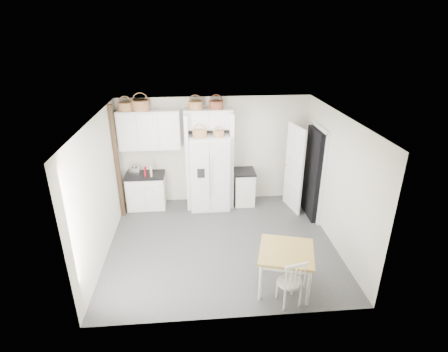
{
  "coord_description": "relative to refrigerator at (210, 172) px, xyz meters",
  "views": [
    {
      "loc": [
        -0.47,
        -5.99,
        4.1
      ],
      "look_at": [
        0.08,
        0.4,
        1.31
      ],
      "focal_mm": 28.0,
      "sensor_mm": 36.0,
      "label": 1
    }
  ],
  "objects": [
    {
      "name": "doorway_void",
      "position": [
        2.31,
        -0.62,
        0.13
      ],
      "size": [
        0.18,
        0.85,
        2.05
      ],
      "primitive_type": "cube",
      "color": "black",
      "rests_on": "floor"
    },
    {
      "name": "ceiling",
      "position": [
        0.15,
        -1.62,
        1.71
      ],
      "size": [
        4.5,
        4.5,
        0.0
      ],
      "primitive_type": "plane",
      "color": "white",
      "rests_on": "wall_back"
    },
    {
      "name": "fridge_panel_right",
      "position": [
        0.51,
        0.08,
        0.26
      ],
      "size": [
        0.08,
        0.6,
        2.3
      ],
      "primitive_type": "cube",
      "color": "silver",
      "rests_on": "floor"
    },
    {
      "name": "wall_left",
      "position": [
        -2.1,
        -1.62,
        0.41
      ],
      "size": [
        0.0,
        4.0,
        4.0
      ],
      "primitive_type": "plane",
      "rotation": [
        1.57,
        0.0,
        1.57
      ],
      "color": "beige",
      "rests_on": "floor"
    },
    {
      "name": "counter_left",
      "position": [
        -1.53,
        0.08,
        -0.06
      ],
      "size": [
        0.92,
        0.59,
        0.04
      ],
      "primitive_type": "cube",
      "color": "black",
      "rests_on": "base_cab_left"
    },
    {
      "name": "base_cab_left",
      "position": [
        -1.53,
        0.08,
        -0.48
      ],
      "size": [
        0.88,
        0.56,
        0.82
      ],
      "primitive_type": "cube",
      "color": "silver",
      "rests_on": "floor"
    },
    {
      "name": "basket_bridge_b",
      "position": [
        0.18,
        0.21,
        1.55
      ],
      "size": [
        0.32,
        0.32,
        0.18
      ],
      "primitive_type": "cylinder",
      "color": "brown",
      "rests_on": "bridge_cabinet"
    },
    {
      "name": "upper_cabinet",
      "position": [
        -1.35,
        0.21,
        1.01
      ],
      "size": [
        1.4,
        0.34,
        0.9
      ],
      "primitive_type": "cube",
      "color": "silver",
      "rests_on": "wall_back"
    },
    {
      "name": "trim_post",
      "position": [
        -2.05,
        -0.27,
        0.41
      ],
      "size": [
        0.09,
        0.09,
        2.6
      ],
      "primitive_type": "cube",
      "color": "#302213",
      "rests_on": "floor"
    },
    {
      "name": "cookbook_red",
      "position": [
        -1.5,
        -0.0,
        0.07
      ],
      "size": [
        0.04,
        0.14,
        0.21
      ],
      "primitive_type": "cube",
      "rotation": [
        0.0,
        0.0,
        -0.05
      ],
      "color": "#A90F1B",
      "rests_on": "counter_left"
    },
    {
      "name": "basket_bridge_a",
      "position": [
        -0.28,
        0.21,
        1.55
      ],
      "size": [
        0.32,
        0.32,
        0.18
      ],
      "primitive_type": "cylinder",
      "color": "#9C5C34",
      "rests_on": "bridge_cabinet"
    },
    {
      "name": "wall_back",
      "position": [
        0.15,
        0.38,
        0.41
      ],
      "size": [
        4.5,
        0.0,
        4.5
      ],
      "primitive_type": "plane",
      "rotation": [
        1.57,
        0.0,
        0.0
      ],
      "color": "beige",
      "rests_on": "floor"
    },
    {
      "name": "fridge_panel_left",
      "position": [
        -0.51,
        0.08,
        0.26
      ],
      "size": [
        0.08,
        0.6,
        2.3
      ],
      "primitive_type": "cube",
      "color": "silver",
      "rests_on": "floor"
    },
    {
      "name": "wall_right",
      "position": [
        2.4,
        -1.62,
        0.41
      ],
      "size": [
        0.0,
        4.0,
        4.0
      ],
      "primitive_type": "plane",
      "rotation": [
        1.57,
        0.0,
        -1.57
      ],
      "color": "beige",
      "rests_on": "floor"
    },
    {
      "name": "bridge_cabinet",
      "position": [
        -0.0,
        0.21,
        1.23
      ],
      "size": [
        1.12,
        0.34,
        0.45
      ],
      "primitive_type": "cube",
      "color": "silver",
      "rests_on": "wall_back"
    },
    {
      "name": "windsor_chair",
      "position": [
        1.08,
        -3.37,
        -0.49
      ],
      "size": [
        0.46,
        0.44,
        0.8
      ],
      "primitive_type": "cube",
      "rotation": [
        0.0,
        0.0,
        0.22
      ],
      "color": "silver",
      "rests_on": "floor"
    },
    {
      "name": "counter_right",
      "position": [
        0.84,
        0.08,
        -0.05
      ],
      "size": [
        0.51,
        0.6,
        0.04
      ],
      "primitive_type": "cube",
      "color": "black",
      "rests_on": "base_cab_right"
    },
    {
      "name": "basket_upper_a",
      "position": [
        -1.82,
        0.21,
        1.55
      ],
      "size": [
        0.32,
        0.32,
        0.18
      ],
      "primitive_type": "cylinder",
      "color": "#9C5C34",
      "rests_on": "upper_cabinet"
    },
    {
      "name": "toaster",
      "position": [
        -1.75,
        0.08,
        0.05
      ],
      "size": [
        0.28,
        0.19,
        0.18
      ],
      "primitive_type": "cube",
      "rotation": [
        0.0,
        0.0,
        -0.14
      ],
      "color": "silver",
      "rests_on": "counter_left"
    },
    {
      "name": "cookbook_cream",
      "position": [
        -1.36,
        -0.0,
        0.09
      ],
      "size": [
        0.05,
        0.18,
        0.26
      ],
      "primitive_type": "cube",
      "rotation": [
        0.0,
        0.0,
        0.07
      ],
      "color": "beige",
      "rests_on": "counter_left"
    },
    {
      "name": "basket_fridge_b",
      "position": [
        0.21,
        -0.1,
        0.96
      ],
      "size": [
        0.25,
        0.25,
        0.13
      ],
      "primitive_type": "cylinder",
      "color": "#9C5C34",
      "rests_on": "refrigerator"
    },
    {
      "name": "base_cab_right",
      "position": [
        0.84,
        0.08,
        -0.48
      ],
      "size": [
        0.47,
        0.56,
        0.82
      ],
      "primitive_type": "cube",
      "color": "silver",
      "rests_on": "floor"
    },
    {
      "name": "basket_upper_b",
      "position": [
        -1.49,
        0.21,
        1.57
      ],
      "size": [
        0.38,
        0.38,
        0.22
      ],
      "primitive_type": "cylinder",
      "color": "#9C5C34",
      "rests_on": "upper_cabinet"
    },
    {
      "name": "basket_fridge_a",
      "position": [
        -0.21,
        -0.1,
        0.98
      ],
      "size": [
        0.32,
        0.32,
        0.17
      ],
      "primitive_type": "cylinder",
      "color": "#9C5C34",
      "rests_on": "refrigerator"
    },
    {
      "name": "refrigerator",
      "position": [
        0.0,
        0.0,
        0.0
      ],
      "size": [
        0.92,
        0.74,
        1.79
      ],
      "primitive_type": "cube",
      "color": "silver",
      "rests_on": "floor"
    },
    {
      "name": "door_slab",
      "position": [
        1.95,
        -0.29,
        0.13
      ],
      "size": [
        0.21,
        0.79,
        2.05
      ],
      "primitive_type": "cube",
      "rotation": [
        0.0,
        0.0,
        -1.36
      ],
      "color": "white",
      "rests_on": "floor"
    },
    {
      "name": "dining_table",
      "position": [
        1.1,
        -3.0,
        -0.53
      ],
      "size": [
        1.07,
        1.07,
        0.72
      ],
      "primitive_type": "cube",
      "rotation": [
        0.0,
        0.0,
        -0.27
      ],
      "color": "olive",
      "rests_on": "floor"
    },
    {
      "name": "floor",
      "position": [
        0.15,
        -1.62,
        -0.89
      ],
      "size": [
        4.5,
        4.5,
        0.0
      ],
      "primitive_type": "plane",
      "color": "#313131",
      "rests_on": "ground"
    }
  ]
}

